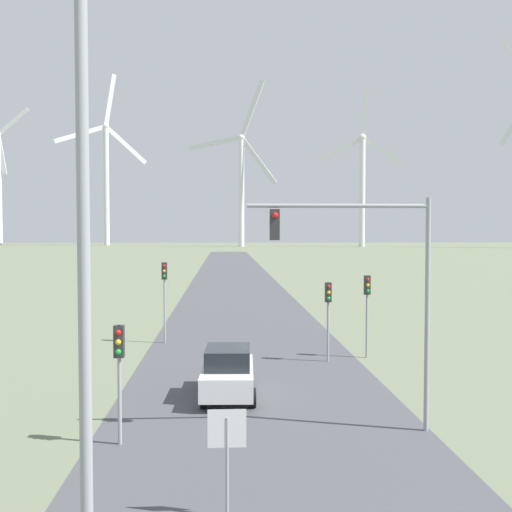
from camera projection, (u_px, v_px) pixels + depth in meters
road_surface at (238, 302)px, 50.52m from camera, size 10.00×240.00×0.01m
streetlamp at (82, 118)px, 8.29m from camera, size 3.24×0.32×12.40m
stop_sign_near at (227, 442)px, 12.43m from camera, size 0.81×0.07×2.28m
traffic_light_post_near_left at (119, 357)px, 16.63m from camera, size 0.28×0.33×3.35m
traffic_light_post_near_right at (328, 304)px, 27.24m from camera, size 0.28×0.34×3.63m
traffic_light_post_mid_left at (164, 284)px, 31.74m from camera, size 0.28×0.34×4.30m
traffic_light_post_mid_right at (367, 297)px, 28.06m from camera, size 0.28×0.34×3.89m
traffic_light_mast_overhead at (368, 265)px, 17.58m from camera, size 5.42×0.34×6.96m
car_approaching at (228, 372)px, 21.40m from camera, size 1.96×4.17×1.83m
wind_turbine_left at (106, 172)px, 246.80m from camera, size 34.64×17.62×70.75m
wind_turbine_center at (241, 177)px, 226.71m from camera, size 33.58×15.56×62.21m
wind_turbine_right at (362, 179)px, 222.29m from camera, size 31.31×7.82×58.56m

